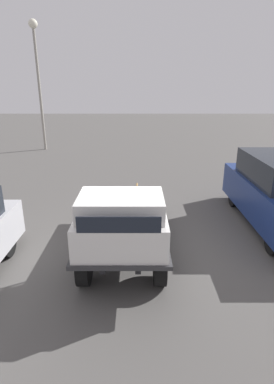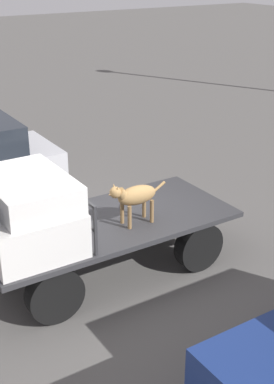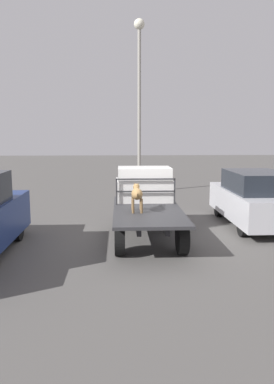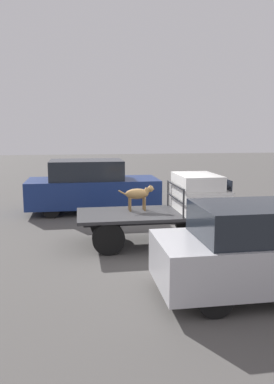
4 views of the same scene
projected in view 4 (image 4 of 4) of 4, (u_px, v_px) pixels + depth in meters
The scene contains 7 objects.
ground_plane at pixel (152, 243), 10.28m from camera, with size 80.00×80.00×0.00m, color #514F4C.
flatbed_truck at pixel (152, 221), 10.18m from camera, with size 4.04×1.82×0.87m.
truck_cab at pixel (199, 193), 10.26m from camera, with size 1.27×1.70×1.01m.
truck_headboard at pixel (175, 194), 10.16m from camera, with size 0.04×1.70×0.75m.
dog at pixel (139, 194), 10.31m from camera, with size 1.02×0.29×0.72m.
parked_sedan at pixel (266, 250), 6.98m from camera, with size 4.23×1.75×1.73m.
parked_pickup_far at pixel (92, 186), 14.20m from camera, with size 4.90×2.05×1.97m.
Camera 4 is at (-1.95, -9.73, 3.05)m, focal length 35.00 mm.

